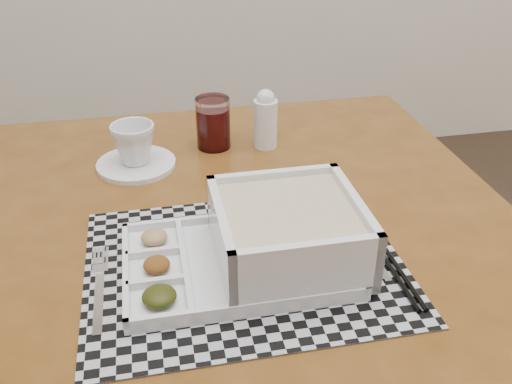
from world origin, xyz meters
TOP-DOWN VIEW (x-y plane):
  - dining_table at (-0.51, 0.84)m, footprint 0.98×0.98m
  - placemat at (-0.50, 0.73)m, footprint 0.45×0.36m
  - serving_tray at (-0.46, 0.72)m, footprint 0.33×0.22m
  - fork at (-0.71, 0.72)m, footprint 0.02×0.19m
  - spoon at (-0.31, 0.79)m, footprint 0.04×0.18m
  - chopsticks at (-0.30, 0.70)m, footprint 0.02×0.24m
  - saucer at (-0.65, 1.07)m, footprint 0.15×0.15m
  - cup at (-0.65, 1.07)m, footprint 0.08×0.08m
  - juice_glass at (-0.49, 1.13)m, footprint 0.07×0.07m
  - creamer_bottle at (-0.39, 1.11)m, footprint 0.05×0.05m

SIDE VIEW (x-z plane):
  - dining_table at x=-0.51m, z-range 0.29..1.02m
  - placemat at x=-0.50m, z-range 0.73..0.73m
  - fork at x=-0.71m, z-range 0.73..0.74m
  - saucer at x=-0.65m, z-range 0.73..0.74m
  - spoon at x=-0.31m, z-range 0.73..0.74m
  - chopsticks at x=-0.30m, z-range 0.73..0.74m
  - serving_tray at x=-0.46m, z-range 0.72..0.82m
  - juice_glass at x=-0.49m, z-range 0.73..0.83m
  - cup at x=-0.65m, z-range 0.74..0.82m
  - creamer_bottle at x=-0.39m, z-range 0.73..0.85m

